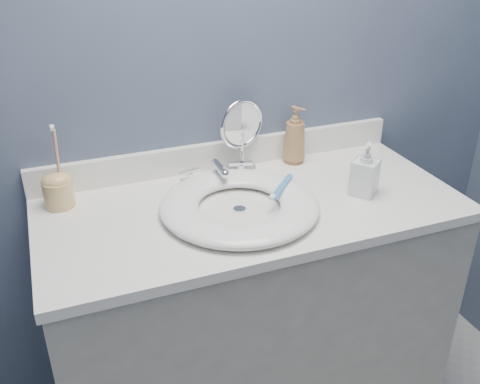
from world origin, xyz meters
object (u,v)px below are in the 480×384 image
makeup_mirror (242,132)px  toothbrush_holder (58,188)px  soap_bottle_clear (365,169)px  soap_bottle_amber (295,135)px

makeup_mirror → toothbrush_holder: (-0.57, -0.04, -0.08)m
makeup_mirror → soap_bottle_clear: 0.40m
makeup_mirror → toothbrush_holder: size_ratio=0.99×
soap_bottle_amber → makeup_mirror: bearing=152.7°
makeup_mirror → soap_bottle_amber: makeup_mirror is taller
toothbrush_holder → makeup_mirror: bearing=3.8°
soap_bottle_amber → toothbrush_holder: (-0.76, -0.04, -0.04)m
soap_bottle_clear → toothbrush_holder: bearing=-144.8°
soap_bottle_amber → toothbrush_holder: toothbrush_holder is taller
soap_bottle_clear → toothbrush_holder: (-0.85, 0.25, -0.02)m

